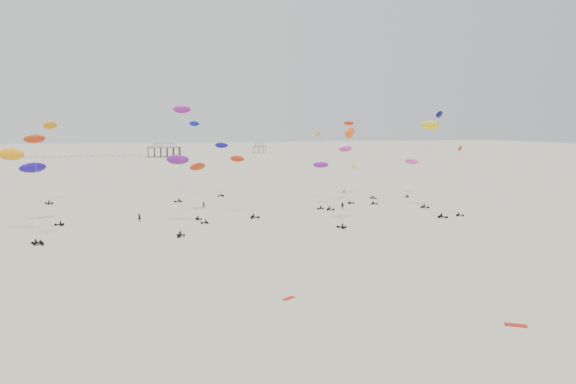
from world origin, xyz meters
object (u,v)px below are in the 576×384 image
object	(u,v)px
rig_0	(359,174)
spectator_0	(140,222)
pavilion_main	(164,150)
rig_9	(221,156)
pavilion_small	(259,148)
rig_4	(440,145)

from	to	relation	value
rig_0	spectator_0	bearing A→B (deg)	-2.33
pavilion_main	rig_9	xyz separation A→B (m)	(5.05, -206.30, 7.17)
pavilion_small	rig_9	size ratio (longest dim) A/B	0.57
rig_9	spectator_0	xyz separation A→B (m)	(-24.59, -42.50, -11.39)
pavilion_main	pavilion_small	world-z (taller)	pavilion_main
rig_4	spectator_0	distance (m)	71.31
rig_4	rig_9	xyz separation A→B (m)	(-44.72, 47.51, -4.65)
rig_4	pavilion_main	bearing A→B (deg)	-123.42
pavilion_main	rig_4	world-z (taller)	rig_4
rig_0	rig_9	bearing A→B (deg)	-44.04
rig_4	rig_9	size ratio (longest dim) A/B	1.63
rig_0	pavilion_main	bearing A→B (deg)	-106.86
rig_0	spectator_0	distance (m)	71.70
pavilion_small	spectator_0	size ratio (longest dim) A/B	4.25
rig_0	rig_9	world-z (taller)	rig_9
rig_0	spectator_0	world-z (taller)	rig_0
rig_0	rig_4	xyz separation A→B (m)	(5.16, -36.48, 9.98)
rig_4	pavilion_small	bearing A→B (deg)	-138.59
pavilion_main	rig_0	size ratio (longest dim) A/B	1.17
rig_0	spectator_0	size ratio (longest dim) A/B	8.48
pavilion_main	rig_0	bearing A→B (deg)	-78.40
pavilion_main	rig_4	distance (m)	258.91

